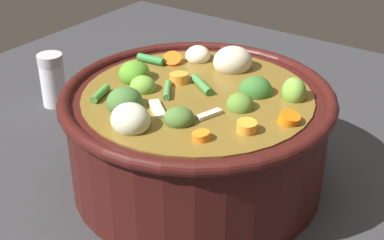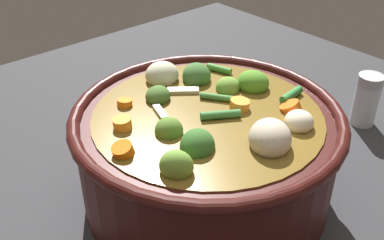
# 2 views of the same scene
# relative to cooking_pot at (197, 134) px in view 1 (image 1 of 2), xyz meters

# --- Properties ---
(ground_plane) EXTENTS (1.10, 1.10, 0.00)m
(ground_plane) POSITION_rel_cooking_pot_xyz_m (0.00, 0.00, -0.07)
(ground_plane) COLOR #2D2D30
(cooking_pot) EXTENTS (0.32, 0.32, 0.15)m
(cooking_pot) POSITION_rel_cooking_pot_xyz_m (0.00, 0.00, 0.00)
(cooking_pot) COLOR #38110F
(cooking_pot) RESTS_ON ground_plane
(salt_shaker) EXTENTS (0.04, 0.04, 0.08)m
(salt_shaker) POSITION_rel_cooking_pot_xyz_m (-0.04, -0.30, -0.02)
(salt_shaker) COLOR silver
(salt_shaker) RESTS_ON ground_plane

